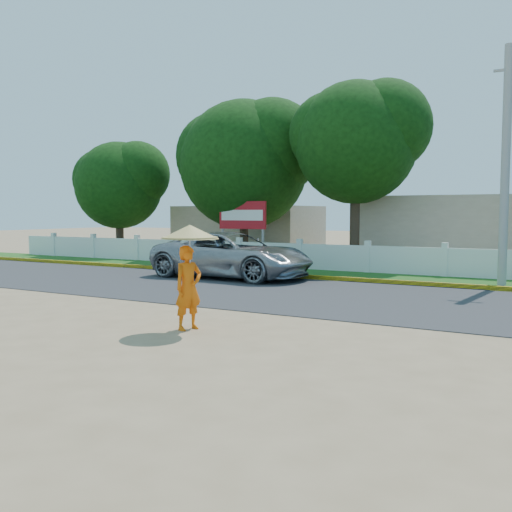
{
  "coord_description": "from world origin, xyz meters",
  "views": [
    {
      "loc": [
        7.2,
        -10.9,
        2.44
      ],
      "look_at": [
        0.0,
        2.0,
        1.3
      ],
      "focal_mm": 40.0,
      "sensor_mm": 36.0,
      "label": 1
    }
  ],
  "objects_px": {
    "vehicle": "(232,255)",
    "billboard": "(242,219)",
    "utility_pole": "(505,167)",
    "monk_with_parasol": "(189,262)"
  },
  "relations": [
    {
      "from": "utility_pole",
      "to": "monk_with_parasol",
      "type": "distance_m",
      "value": 12.0
    },
    {
      "from": "vehicle",
      "to": "monk_with_parasol",
      "type": "height_order",
      "value": "monk_with_parasol"
    },
    {
      "from": "utility_pole",
      "to": "monk_with_parasol",
      "type": "relative_size",
      "value": 3.58
    },
    {
      "from": "utility_pole",
      "to": "monk_with_parasol",
      "type": "height_order",
      "value": "utility_pole"
    },
    {
      "from": "utility_pole",
      "to": "vehicle",
      "type": "bearing_deg",
      "value": -165.83
    },
    {
      "from": "utility_pole",
      "to": "billboard",
      "type": "distance_m",
      "value": 12.17
    },
    {
      "from": "billboard",
      "to": "monk_with_parasol",
      "type": "bearing_deg",
      "value": -63.61
    },
    {
      "from": "vehicle",
      "to": "billboard",
      "type": "height_order",
      "value": "billboard"
    },
    {
      "from": "monk_with_parasol",
      "to": "billboard",
      "type": "bearing_deg",
      "value": 116.39
    },
    {
      "from": "vehicle",
      "to": "billboard",
      "type": "relative_size",
      "value": 2.07
    }
  ]
}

